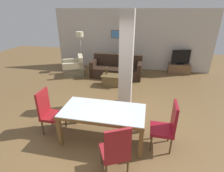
# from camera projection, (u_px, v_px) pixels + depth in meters

# --- Properties ---
(ground_plane) EXTENTS (18.00, 18.00, 0.00)m
(ground_plane) POSITION_uv_depth(u_px,v_px,m) (104.00, 138.00, 3.99)
(ground_plane) COLOR brown
(back_wall) EXTENTS (7.20, 0.09, 2.70)m
(back_wall) POSITION_uv_depth(u_px,v_px,m) (131.00, 40.00, 8.06)
(back_wall) COLOR beige
(back_wall) RESTS_ON ground_plane
(divider_pillar) EXTENTS (0.37, 0.30, 2.70)m
(divider_pillar) POSITION_uv_depth(u_px,v_px,m) (126.00, 61.00, 4.89)
(divider_pillar) COLOR beige
(divider_pillar) RESTS_ON ground_plane
(dining_table) EXTENTS (1.78, 0.90, 0.74)m
(dining_table) POSITION_uv_depth(u_px,v_px,m) (103.00, 116.00, 3.74)
(dining_table) COLOR brown
(dining_table) RESTS_ON ground_plane
(dining_chair_head_right) EXTENTS (0.46, 0.46, 1.05)m
(dining_chair_head_right) POSITION_uv_depth(u_px,v_px,m) (167.00, 125.00, 3.51)
(dining_chair_head_right) COLOR maroon
(dining_chair_head_right) RESTS_ON ground_plane
(dining_chair_near_right) EXTENTS (0.62, 0.62, 1.05)m
(dining_chair_near_right) POSITION_uv_depth(u_px,v_px,m) (116.00, 150.00, 2.91)
(dining_chair_near_right) COLOR maroon
(dining_chair_near_right) RESTS_ON ground_plane
(dining_chair_head_left) EXTENTS (0.46, 0.46, 1.05)m
(dining_chair_head_left) POSITION_uv_depth(u_px,v_px,m) (49.00, 111.00, 4.01)
(dining_chair_head_left) COLOR maroon
(dining_chair_head_left) RESTS_ON ground_plane
(sofa) EXTENTS (2.10, 0.87, 0.90)m
(sofa) POSITION_uv_depth(u_px,v_px,m) (117.00, 70.00, 7.44)
(sofa) COLOR #322218
(sofa) RESTS_ON ground_plane
(armchair) EXTENTS (1.12, 1.11, 0.85)m
(armchair) POSITION_uv_depth(u_px,v_px,m) (74.00, 69.00, 7.59)
(armchair) COLOR beige
(armchair) RESTS_ON ground_plane
(coffee_table) EXTENTS (0.72, 0.49, 0.41)m
(coffee_table) POSITION_uv_depth(u_px,v_px,m) (111.00, 80.00, 6.62)
(coffee_table) COLOR brown
(coffee_table) RESTS_ON ground_plane
(bottle) EXTENTS (0.06, 0.06, 0.27)m
(bottle) POSITION_uv_depth(u_px,v_px,m) (107.00, 71.00, 6.62)
(bottle) COLOR #4C2D14
(bottle) RESTS_ON coffee_table
(tv_stand) EXTENTS (0.95, 0.40, 0.43)m
(tv_stand) POSITION_uv_depth(u_px,v_px,m) (179.00, 69.00, 7.85)
(tv_stand) COLOR brown
(tv_stand) RESTS_ON ground_plane
(tv_screen) EXTENTS (0.81, 0.31, 0.64)m
(tv_screen) POSITION_uv_depth(u_px,v_px,m) (181.00, 57.00, 7.63)
(tv_screen) COLOR black
(tv_screen) RESTS_ON tv_stand
(floor_lamp) EXTENTS (0.33, 0.33, 1.76)m
(floor_lamp) POSITION_uv_depth(u_px,v_px,m) (80.00, 38.00, 7.78)
(floor_lamp) COLOR #B7B7BC
(floor_lamp) RESTS_ON ground_plane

